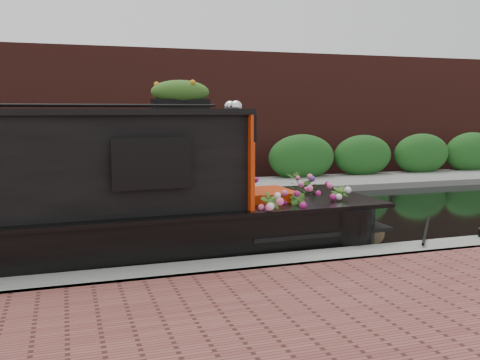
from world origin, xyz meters
name	(u,v)px	position (x,y,z in m)	size (l,w,h in m)	color
ground	(192,227)	(0.00, 0.00, 0.00)	(80.00, 80.00, 0.00)	black
near_bank_coping	(251,281)	(0.00, -3.30, 0.00)	(40.00, 0.60, 0.50)	gray
far_bank_path	(155,194)	(0.00, 4.20, 0.00)	(40.00, 2.40, 0.34)	slate
far_hedge	(150,189)	(0.00, 5.10, 0.00)	(40.00, 1.10, 2.80)	#1F541C
far_brick_wall	(139,180)	(0.00, 7.20, 0.00)	(40.00, 1.00, 8.00)	#4E1F1A
rope_fender	(370,232)	(2.54, -1.97, 0.16)	(0.32, 0.32, 0.37)	brown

